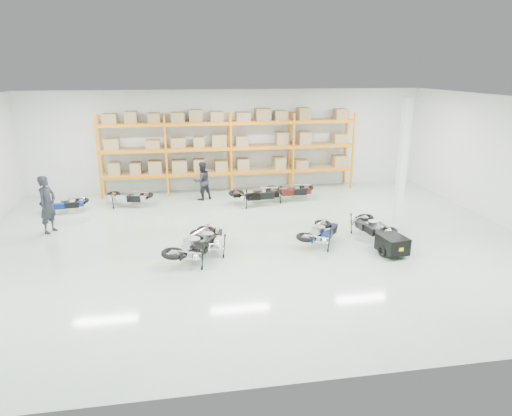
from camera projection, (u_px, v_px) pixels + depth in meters
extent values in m
plane|color=#AABEAC|center=(254.00, 242.00, 14.83)|extent=(18.00, 18.00, 0.00)
plane|color=white|center=(253.00, 100.00, 13.50)|extent=(18.00, 18.00, 0.00)
plane|color=silver|center=(229.00, 140.00, 20.75)|extent=(18.00, 0.00, 18.00)
plane|color=silver|center=(322.00, 267.00, 7.57)|extent=(18.00, 0.00, 18.00)
cube|color=orange|center=(98.00, 159.00, 19.06)|extent=(0.08, 0.08, 3.50)
cube|color=orange|center=(102.00, 155.00, 19.91)|extent=(0.08, 0.08, 3.50)
cube|color=orange|center=(166.00, 157.00, 19.51)|extent=(0.08, 0.08, 3.50)
cube|color=orange|center=(167.00, 153.00, 20.36)|extent=(0.08, 0.08, 3.50)
cube|color=orange|center=(231.00, 155.00, 19.96)|extent=(0.08, 0.08, 3.50)
cube|color=orange|center=(229.00, 151.00, 20.81)|extent=(0.08, 0.08, 3.50)
cube|color=orange|center=(293.00, 153.00, 20.41)|extent=(0.08, 0.08, 3.50)
cube|color=orange|center=(289.00, 150.00, 21.25)|extent=(0.08, 0.08, 3.50)
cube|color=orange|center=(353.00, 151.00, 20.86)|extent=(0.08, 0.08, 3.50)
cube|color=orange|center=(346.00, 148.00, 21.70)|extent=(0.08, 0.08, 3.50)
cube|color=orange|center=(134.00, 178.00, 19.54)|extent=(2.70, 0.08, 0.12)
cube|color=orange|center=(136.00, 173.00, 20.38)|extent=(2.70, 0.08, 0.12)
cube|color=#A27F53|center=(135.00, 174.00, 19.94)|extent=(2.68, 0.88, 0.02)
cube|color=#A27F53|center=(135.00, 169.00, 19.87)|extent=(2.40, 0.70, 0.44)
cube|color=orange|center=(200.00, 175.00, 19.99)|extent=(2.70, 0.08, 0.12)
cube|color=orange|center=(199.00, 171.00, 20.83)|extent=(2.70, 0.08, 0.12)
cube|color=#A27F53|center=(199.00, 171.00, 20.39)|extent=(2.68, 0.88, 0.02)
cube|color=#A27F53|center=(199.00, 166.00, 20.32)|extent=(2.40, 0.70, 0.44)
cube|color=orange|center=(263.00, 173.00, 20.43)|extent=(2.70, 0.08, 0.12)
cube|color=orange|center=(259.00, 169.00, 21.28)|extent=(2.70, 0.08, 0.12)
cube|color=#A27F53|center=(261.00, 169.00, 20.84)|extent=(2.68, 0.88, 0.02)
cube|color=#A27F53|center=(261.00, 164.00, 20.77)|extent=(2.40, 0.70, 0.44)
cube|color=orange|center=(323.00, 170.00, 20.88)|extent=(2.70, 0.08, 0.12)
cube|color=orange|center=(317.00, 166.00, 21.73)|extent=(2.70, 0.08, 0.12)
cube|color=#A27F53|center=(320.00, 167.00, 21.29)|extent=(2.68, 0.88, 0.02)
cube|color=#A27F53|center=(320.00, 162.00, 21.22)|extent=(2.40, 0.70, 0.44)
cube|color=orange|center=(132.00, 152.00, 19.21)|extent=(2.70, 0.08, 0.12)
cube|color=orange|center=(134.00, 149.00, 20.06)|extent=(2.70, 0.08, 0.12)
cube|color=#A27F53|center=(133.00, 149.00, 19.61)|extent=(2.68, 0.88, 0.02)
cube|color=#A27F53|center=(133.00, 143.00, 19.55)|extent=(2.40, 0.70, 0.44)
cube|color=orange|center=(199.00, 150.00, 19.66)|extent=(2.70, 0.08, 0.12)
cube|color=orange|center=(198.00, 147.00, 20.51)|extent=(2.70, 0.08, 0.12)
cube|color=#A27F53|center=(198.00, 147.00, 20.06)|extent=(2.68, 0.88, 0.02)
cube|color=#A27F53|center=(198.00, 142.00, 20.00)|extent=(2.40, 0.70, 0.44)
cube|color=orange|center=(263.00, 148.00, 20.11)|extent=(2.70, 0.08, 0.12)
cube|color=orange|center=(259.00, 145.00, 20.96)|extent=(2.70, 0.08, 0.12)
cube|color=#A27F53|center=(261.00, 145.00, 20.51)|extent=(2.68, 0.88, 0.02)
cube|color=#A27F53|center=(261.00, 140.00, 20.44)|extent=(2.40, 0.70, 0.44)
cube|color=orange|center=(324.00, 147.00, 20.56)|extent=(2.70, 0.08, 0.12)
cube|color=orange|center=(318.00, 143.00, 21.41)|extent=(2.70, 0.08, 0.12)
cube|color=#A27F53|center=(321.00, 144.00, 20.96)|extent=(2.68, 0.88, 0.02)
cube|color=#A27F53|center=(321.00, 139.00, 20.89)|extent=(2.40, 0.70, 0.44)
cube|color=orange|center=(130.00, 126.00, 18.89)|extent=(2.70, 0.08, 0.12)
cube|color=orange|center=(132.00, 123.00, 19.73)|extent=(2.70, 0.08, 0.12)
cube|color=#A27F53|center=(131.00, 123.00, 19.29)|extent=(2.68, 0.88, 0.02)
cube|color=#A27F53|center=(130.00, 117.00, 19.22)|extent=(2.40, 0.70, 0.44)
cube|color=orange|center=(198.00, 125.00, 19.34)|extent=(2.70, 0.08, 0.12)
cube|color=orange|center=(197.00, 122.00, 20.18)|extent=(2.70, 0.08, 0.12)
cube|color=#A27F53|center=(197.00, 122.00, 19.74)|extent=(2.68, 0.88, 0.02)
cube|color=#A27F53|center=(197.00, 116.00, 19.67)|extent=(2.40, 0.70, 0.44)
cube|color=orange|center=(263.00, 123.00, 19.78)|extent=(2.70, 0.08, 0.12)
cube|color=orange|center=(259.00, 121.00, 20.63)|extent=(2.70, 0.08, 0.12)
cube|color=#A27F53|center=(261.00, 120.00, 20.19)|extent=(2.68, 0.88, 0.02)
cube|color=#A27F53|center=(261.00, 115.00, 20.12)|extent=(2.40, 0.70, 0.44)
cube|color=orange|center=(325.00, 122.00, 20.23)|extent=(2.70, 0.08, 0.12)
cube|color=orange|center=(319.00, 120.00, 21.08)|extent=(2.70, 0.08, 0.12)
cube|color=#A27F53|center=(322.00, 119.00, 20.64)|extent=(2.68, 0.88, 0.02)
cube|color=#A27F53|center=(322.00, 114.00, 20.57)|extent=(2.40, 0.70, 0.44)
cube|color=white|center=(402.00, 165.00, 15.46)|extent=(0.25, 0.25, 4.50)
cube|color=black|center=(392.00, 244.00, 13.63)|extent=(0.81, 0.96, 0.50)
cube|color=yellow|center=(399.00, 250.00, 13.21)|extent=(0.15, 0.04, 0.10)
torus|color=black|center=(381.00, 251.00, 13.63)|extent=(0.07, 0.35, 0.35)
torus|color=black|center=(403.00, 249.00, 13.74)|extent=(0.07, 0.35, 0.35)
cylinder|color=black|center=(384.00, 236.00, 14.18)|extent=(0.16, 0.82, 0.04)
imported|color=black|center=(48.00, 204.00, 15.41)|extent=(0.72, 0.85, 1.98)
imported|color=black|center=(202.00, 181.00, 19.31)|extent=(0.99, 0.90, 1.64)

